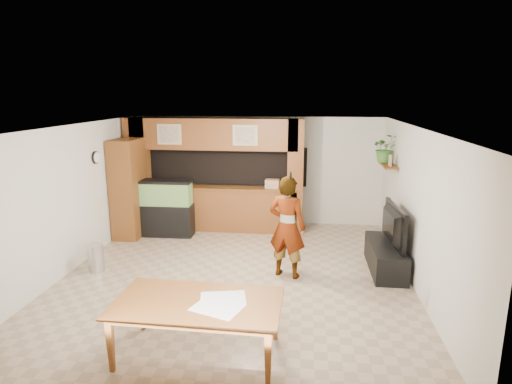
# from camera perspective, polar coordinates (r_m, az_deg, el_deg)

# --- Properties ---
(floor) EXTENTS (6.50, 6.50, 0.00)m
(floor) POSITION_cam_1_polar(r_m,az_deg,el_deg) (7.74, -2.62, -10.95)
(floor) COLOR tan
(floor) RESTS_ON ground
(ceiling) EXTENTS (6.50, 6.50, 0.00)m
(ceiling) POSITION_cam_1_polar(r_m,az_deg,el_deg) (7.09, -2.84, 8.62)
(ceiling) COLOR white
(ceiling) RESTS_ON wall_back
(wall_back) EXTENTS (6.00, 0.00, 6.00)m
(wall_back) POSITION_cam_1_polar(r_m,az_deg,el_deg) (10.45, 0.17, 2.90)
(wall_back) COLOR beige
(wall_back) RESTS_ON floor
(wall_left) EXTENTS (0.00, 6.50, 6.50)m
(wall_left) POSITION_cam_1_polar(r_m,az_deg,el_deg) (8.33, -23.55, -0.86)
(wall_left) COLOR beige
(wall_left) RESTS_ON floor
(wall_right) EXTENTS (0.00, 6.50, 6.50)m
(wall_right) POSITION_cam_1_polar(r_m,az_deg,el_deg) (7.44, 20.73, -2.18)
(wall_right) COLOR beige
(wall_right) RESTS_ON floor
(partition) EXTENTS (4.20, 0.99, 2.60)m
(partition) POSITION_cam_1_polar(r_m,az_deg,el_deg) (10.01, -5.65, 2.45)
(partition) COLOR brown
(partition) RESTS_ON floor
(wall_clock) EXTENTS (0.05, 0.25, 0.25)m
(wall_clock) POSITION_cam_1_polar(r_m,az_deg,el_deg) (9.06, -20.58, 4.33)
(wall_clock) COLOR black
(wall_clock) RESTS_ON wall_left
(wall_shelf) EXTENTS (0.25, 0.90, 0.04)m
(wall_shelf) POSITION_cam_1_polar(r_m,az_deg,el_deg) (9.19, 17.18, 3.43)
(wall_shelf) COLOR brown
(wall_shelf) RESTS_ON wall_right
(pantry_cabinet) EXTENTS (0.54, 0.89, 2.18)m
(pantry_cabinet) POSITION_cam_1_polar(r_m,az_deg,el_deg) (9.85, -16.61, 0.46)
(pantry_cabinet) COLOR brown
(pantry_cabinet) RESTS_ON floor
(trash_can) EXTENTS (0.28, 0.28, 0.51)m
(trash_can) POSITION_cam_1_polar(r_m,az_deg,el_deg) (8.29, -20.56, -8.23)
(trash_can) COLOR #B2B2B7
(trash_can) RESTS_ON floor
(aquarium) EXTENTS (1.15, 0.43, 1.28)m
(aquarium) POSITION_cam_1_polar(r_m,az_deg,el_deg) (9.76, -11.79, -2.19)
(aquarium) COLOR black
(aquarium) RESTS_ON floor
(tv_stand) EXTENTS (0.55, 1.50, 0.50)m
(tv_stand) POSITION_cam_1_polar(r_m,az_deg,el_deg) (8.17, 16.86, -8.30)
(tv_stand) COLOR black
(tv_stand) RESTS_ON floor
(television) EXTENTS (0.25, 1.26, 0.72)m
(television) POSITION_cam_1_polar(r_m,az_deg,el_deg) (7.97, 17.15, -4.21)
(television) COLOR black
(television) RESTS_ON tv_stand
(photo_frame) EXTENTS (0.04, 0.16, 0.22)m
(photo_frame) POSITION_cam_1_polar(r_m,az_deg,el_deg) (8.98, 17.45, 4.04)
(photo_frame) COLOR tan
(photo_frame) RESTS_ON wall_shelf
(potted_plant) EXTENTS (0.62, 0.57, 0.60)m
(potted_plant) POSITION_cam_1_polar(r_m,az_deg,el_deg) (9.40, 16.84, 5.62)
(potted_plant) COLOR #3B6F2C
(potted_plant) RESTS_ON wall_shelf
(person) EXTENTS (0.75, 0.61, 1.80)m
(person) POSITION_cam_1_polar(r_m,az_deg,el_deg) (7.40, 4.18, -4.68)
(person) COLOR #936E50
(person) RESTS_ON floor
(microphone) EXTENTS (0.03, 0.09, 0.14)m
(microphone) POSITION_cam_1_polar(r_m,az_deg,el_deg) (7.01, 4.65, 2.20)
(microphone) COLOR black
(microphone) RESTS_ON person
(dining_table) EXTENTS (2.04, 1.16, 0.71)m
(dining_table) POSITION_cam_1_polar(r_m,az_deg,el_deg) (5.47, -7.81, -17.79)
(dining_table) COLOR brown
(dining_table) RESTS_ON floor
(newspaper_a) EXTENTS (0.66, 0.57, 0.01)m
(newspaper_a) POSITION_cam_1_polar(r_m,az_deg,el_deg) (5.17, -5.19, -15.10)
(newspaper_a) COLOR silver
(newspaper_a) RESTS_ON dining_table
(newspaper_b) EXTENTS (0.62, 0.50, 0.01)m
(newspaper_b) POSITION_cam_1_polar(r_m,az_deg,el_deg) (5.36, -4.41, -14.01)
(newspaper_b) COLOR silver
(newspaper_b) RESTS_ON dining_table
(counter_box) EXTENTS (0.31, 0.22, 0.20)m
(counter_box) POSITION_cam_1_polar(r_m,az_deg,el_deg) (9.66, 2.18, 1.09)
(counter_box) COLOR #A47859
(counter_box) RESTS_ON partition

